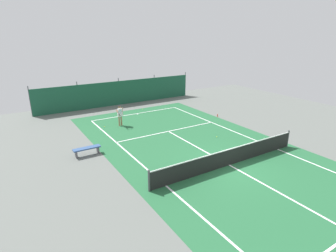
{
  "coord_description": "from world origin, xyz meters",
  "views": [
    {
      "loc": [
        -10.05,
        -9.83,
        6.97
      ],
      "look_at": [
        -0.75,
        5.25,
        0.9
      ],
      "focal_mm": 29.29,
      "sensor_mm": 36.0,
      "label": 1
    }
  ],
  "objects_px": {
    "tennis_player": "(120,114)",
    "parked_car": "(107,93)",
    "tennis_ball_midcourt": "(105,127)",
    "tennis_ball_by_sideline": "(217,137)",
    "tennis_ball_near_player": "(143,109)",
    "tennis_net": "(230,157)",
    "courtside_bench": "(87,149)",
    "water_bottle": "(217,115)"
  },
  "relations": [
    {
      "from": "tennis_ball_midcourt",
      "to": "water_bottle",
      "type": "distance_m",
      "value": 9.64
    },
    {
      "from": "tennis_player",
      "to": "parked_car",
      "type": "bearing_deg",
      "value": -114.36
    },
    {
      "from": "tennis_net",
      "to": "tennis_ball_near_player",
      "type": "relative_size",
      "value": 153.33
    },
    {
      "from": "tennis_ball_near_player",
      "to": "courtside_bench",
      "type": "height_order",
      "value": "courtside_bench"
    },
    {
      "from": "parked_car",
      "to": "tennis_net",
      "type": "bearing_deg",
      "value": -89.16
    },
    {
      "from": "tennis_net",
      "to": "courtside_bench",
      "type": "xyz_separation_m",
      "value": [
        -6.31,
        5.44,
        -0.14
      ]
    },
    {
      "from": "tennis_ball_by_sideline",
      "to": "water_bottle",
      "type": "distance_m",
      "value": 5.01
    },
    {
      "from": "tennis_ball_near_player",
      "to": "courtside_bench",
      "type": "distance_m",
      "value": 10.53
    },
    {
      "from": "tennis_ball_near_player",
      "to": "tennis_ball_midcourt",
      "type": "height_order",
      "value": "same"
    },
    {
      "from": "tennis_ball_by_sideline",
      "to": "tennis_player",
      "type": "bearing_deg",
      "value": 128.83
    },
    {
      "from": "tennis_ball_by_sideline",
      "to": "tennis_net",
      "type": "bearing_deg",
      "value": -121.95
    },
    {
      "from": "tennis_net",
      "to": "water_bottle",
      "type": "relative_size",
      "value": 42.17
    },
    {
      "from": "tennis_player",
      "to": "tennis_ball_midcourt",
      "type": "bearing_deg",
      "value": -27.0
    },
    {
      "from": "tennis_player",
      "to": "water_bottle",
      "type": "distance_m",
      "value": 8.44
    },
    {
      "from": "tennis_player",
      "to": "tennis_ball_midcourt",
      "type": "xyz_separation_m",
      "value": [
        -1.19,
        0.35,
        -0.93
      ]
    },
    {
      "from": "tennis_ball_by_sideline",
      "to": "tennis_ball_midcourt",
      "type": "bearing_deg",
      "value": 133.56
    },
    {
      "from": "tennis_ball_by_sideline",
      "to": "tennis_ball_near_player",
      "type": "bearing_deg",
      "value": 97.02
    },
    {
      "from": "tennis_net",
      "to": "courtside_bench",
      "type": "relative_size",
      "value": 6.33
    },
    {
      "from": "tennis_ball_by_sideline",
      "to": "parked_car",
      "type": "bearing_deg",
      "value": 100.26
    },
    {
      "from": "tennis_player",
      "to": "tennis_ball_by_sideline",
      "type": "bearing_deg",
      "value": 118.02
    },
    {
      "from": "tennis_player",
      "to": "parked_car",
      "type": "relative_size",
      "value": 0.39
    },
    {
      "from": "tennis_player",
      "to": "tennis_ball_midcourt",
      "type": "distance_m",
      "value": 1.55
    },
    {
      "from": "tennis_player",
      "to": "water_bottle",
      "type": "bearing_deg",
      "value": 154.11
    },
    {
      "from": "tennis_ball_near_player",
      "to": "tennis_ball_midcourt",
      "type": "distance_m",
      "value": 5.68
    },
    {
      "from": "tennis_ball_midcourt",
      "to": "tennis_ball_by_sideline",
      "type": "distance_m",
      "value": 8.64
    },
    {
      "from": "water_bottle",
      "to": "tennis_ball_midcourt",
      "type": "bearing_deg",
      "value": 164.77
    },
    {
      "from": "tennis_player",
      "to": "water_bottle",
      "type": "height_order",
      "value": "tennis_player"
    },
    {
      "from": "tennis_player",
      "to": "courtside_bench",
      "type": "bearing_deg",
      "value": 36.26
    },
    {
      "from": "tennis_ball_by_sideline",
      "to": "water_bottle",
      "type": "relative_size",
      "value": 0.28
    },
    {
      "from": "water_bottle",
      "to": "tennis_ball_near_player",
      "type": "bearing_deg",
      "value": 128.98
    },
    {
      "from": "tennis_net",
      "to": "tennis_ball_near_player",
      "type": "distance_m",
      "value": 12.95
    },
    {
      "from": "tennis_ball_midcourt",
      "to": "tennis_ball_by_sideline",
      "type": "xyz_separation_m",
      "value": [
        5.95,
        -6.26,
        0.0
      ]
    },
    {
      "from": "tennis_ball_midcourt",
      "to": "courtside_bench",
      "type": "relative_size",
      "value": 0.04
    },
    {
      "from": "tennis_net",
      "to": "water_bottle",
      "type": "height_order",
      "value": "tennis_net"
    },
    {
      "from": "parked_car",
      "to": "tennis_ball_by_sideline",
      "type": "bearing_deg",
      "value": -80.15
    },
    {
      "from": "water_bottle",
      "to": "tennis_ball_by_sideline",
      "type": "bearing_deg",
      "value": -131.94
    },
    {
      "from": "water_bottle",
      "to": "parked_car",
      "type": "bearing_deg",
      "value": 118.77
    },
    {
      "from": "tennis_net",
      "to": "tennis_ball_by_sideline",
      "type": "xyz_separation_m",
      "value": [
        2.26,
        3.62,
        -0.48
      ]
    },
    {
      "from": "tennis_player",
      "to": "tennis_ball_near_player",
      "type": "distance_m",
      "value": 5.03
    },
    {
      "from": "parked_car",
      "to": "water_bottle",
      "type": "height_order",
      "value": "parked_car"
    },
    {
      "from": "parked_car",
      "to": "courtside_bench",
      "type": "bearing_deg",
      "value": -115.15
    },
    {
      "from": "tennis_net",
      "to": "tennis_player",
      "type": "distance_m",
      "value": 9.86
    }
  ]
}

